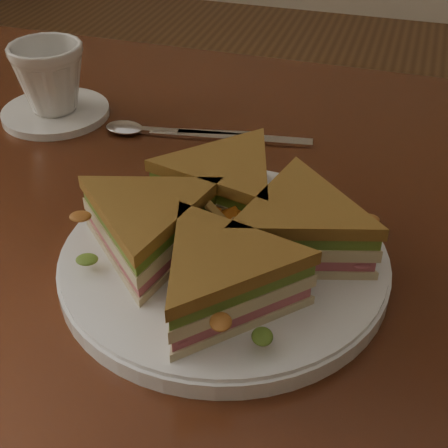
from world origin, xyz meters
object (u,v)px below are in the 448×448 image
table (223,272)px  coffee_cup (50,78)px  sandwich_wedges (224,229)px  saucer (56,112)px  spoon (143,129)px  plate (224,261)px  knife (218,137)px

table → coffee_cup: bearing=155.3°
sandwich_wedges → saucer: 0.38m
sandwich_wedges → spoon: 0.28m
plate → table: bearing=108.3°
plate → saucer: (-0.30, 0.22, -0.00)m
saucer → coffee_cup: size_ratio=1.49×
table → plate: (0.03, -0.10, 0.11)m
sandwich_wedges → saucer: size_ratio=2.25×
table → coffee_cup: (-0.27, 0.12, 0.15)m
table → sandwich_wedges: 0.18m
table → knife: 0.17m
spoon → saucer: (-0.13, 0.01, 0.00)m
coffee_cup → spoon: bearing=7.9°
plate → coffee_cup: (-0.30, 0.22, 0.04)m
saucer → table: bearing=-24.7°
table → coffee_cup: coffee_cup is taller
table → saucer: bearing=155.3°
knife → coffee_cup: size_ratio=2.32×
saucer → coffee_cup: (0.00, 0.00, 0.05)m
table → saucer: size_ratio=8.72×
table → saucer: saucer is taller
coffee_cup → table: bearing=-13.2°
plate → coffee_cup: bearing=143.1°
saucer → coffee_cup: bearing=0.0°
sandwich_wedges → knife: 0.25m
plate → coffee_cup: coffee_cup is taller
spoon → saucer: size_ratio=1.32×
sandwich_wedges → coffee_cup: 0.37m
plate → saucer: 0.37m
spoon → coffee_cup: size_ratio=1.96×
plate → spoon: bearing=128.7°
sandwich_wedges → spoon: (-0.17, 0.22, -0.04)m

